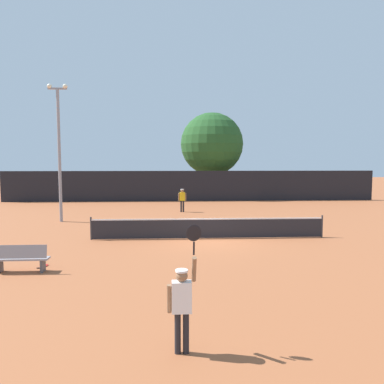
# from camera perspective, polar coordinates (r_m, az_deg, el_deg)

# --- Properties ---
(ground_plane) EXTENTS (120.00, 120.00, 0.00)m
(ground_plane) POSITION_cam_1_polar(r_m,az_deg,el_deg) (18.09, 2.47, -6.99)
(ground_plane) COLOR #9E5633
(tennis_net) EXTENTS (11.06, 0.08, 1.07)m
(tennis_net) POSITION_cam_1_polar(r_m,az_deg,el_deg) (18.00, 2.48, -5.39)
(tennis_net) COLOR #232328
(tennis_net) RESTS_ON ground
(perimeter_fence) EXTENTS (33.43, 0.12, 2.72)m
(perimeter_fence) POSITION_cam_1_polar(r_m,az_deg,el_deg) (34.02, -0.15, 0.92)
(perimeter_fence) COLOR black
(perimeter_fence) RESTS_ON ground
(player_serving) EXTENTS (0.67, 0.39, 2.49)m
(player_serving) POSITION_cam_1_polar(r_m,az_deg,el_deg) (7.52, -1.47, -15.66)
(player_serving) COLOR white
(player_serving) RESTS_ON ground
(player_receiving) EXTENTS (0.57, 0.24, 1.63)m
(player_receiving) POSITION_cam_1_polar(r_m,az_deg,el_deg) (26.91, -1.48, -0.91)
(player_receiving) COLOR yellow
(player_receiving) RESTS_ON ground
(tennis_ball) EXTENTS (0.07, 0.07, 0.07)m
(tennis_ball) POSITION_cam_1_polar(r_m,az_deg,el_deg) (20.61, 7.62, -5.46)
(tennis_ball) COLOR #CCE033
(tennis_ball) RESTS_ON ground
(spare_racket) EXTENTS (0.28, 0.52, 0.04)m
(spare_racket) POSITION_cam_1_polar(r_m,az_deg,el_deg) (14.49, -21.42, -10.28)
(spare_racket) COLOR black
(spare_racket) RESTS_ON ground
(courtside_bench) EXTENTS (1.80, 0.44, 0.95)m
(courtside_bench) POSITION_cam_1_polar(r_m,az_deg,el_deg) (13.90, -24.42, -9.07)
(courtside_bench) COLOR gray
(courtside_bench) RESTS_ON ground
(light_pole) EXTENTS (1.18, 0.28, 8.14)m
(light_pole) POSITION_cam_1_polar(r_m,az_deg,el_deg) (23.91, -19.38, 6.80)
(light_pole) COLOR gray
(light_pole) RESTS_ON ground
(large_tree) EXTENTS (6.10, 6.10, 8.29)m
(large_tree) POSITION_cam_1_polar(r_m,az_deg,el_deg) (37.38, 3.01, 7.20)
(large_tree) COLOR brown
(large_tree) RESTS_ON ground
(parked_car_near) EXTENTS (1.99, 4.24, 1.69)m
(parked_car_near) POSITION_cam_1_polar(r_m,az_deg,el_deg) (39.74, -12.96, 0.54)
(parked_car_near) COLOR red
(parked_car_near) RESTS_ON ground
(parked_car_mid) EXTENTS (2.11, 4.29, 1.69)m
(parked_car_mid) POSITION_cam_1_polar(r_m,az_deg,el_deg) (41.24, 8.10, 0.77)
(parked_car_mid) COLOR #B7B7BC
(parked_car_mid) RESTS_ON ground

